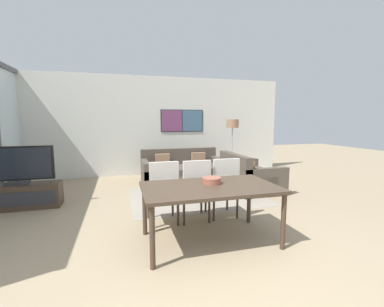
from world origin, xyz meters
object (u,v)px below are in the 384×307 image
(television, at_px, (16,165))
(dining_chair_left, at_px, (163,191))
(sofa_main, at_px, (182,171))
(dining_table, at_px, (210,191))
(dining_chair_right, at_px, (223,186))
(dining_chair_centre, at_px, (195,189))
(fruit_bowl, at_px, (212,180))
(floor_lamp, at_px, (232,129))
(tv_console, at_px, (19,196))
(coffee_table, at_px, (197,184))
(sofa_side, at_px, (248,178))

(television, relative_size, dining_chair_left, 1.25)
(television, relative_size, sofa_main, 0.60)
(dining_table, bearing_deg, television, 143.56)
(dining_chair_right, bearing_deg, television, 157.56)
(dining_table, xyz_separation_m, dining_chair_centre, (0.00, 0.69, -0.15))
(dining_chair_right, height_order, fruit_bowl, dining_chair_right)
(sofa_main, height_order, floor_lamp, floor_lamp)
(tv_console, xyz_separation_m, dining_chair_right, (3.35, -1.38, 0.31))
(coffee_table, xyz_separation_m, floor_lamp, (1.41, 1.38, 1.07))
(tv_console, relative_size, dining_chair_centre, 1.41)
(sofa_side, height_order, dining_chair_centre, dining_chair_centre)
(coffee_table, bearing_deg, sofa_main, 90.00)
(sofa_side, bearing_deg, tv_console, 90.47)
(tv_console, distance_m, fruit_bowl, 3.59)
(tv_console, relative_size, floor_lamp, 0.87)
(dining_table, relative_size, dining_chair_centre, 1.74)
(tv_console, height_order, floor_lamp, floor_lamp)
(coffee_table, relative_size, dining_chair_centre, 0.92)
(dining_chair_right, bearing_deg, sofa_main, 91.72)
(television, relative_size, dining_table, 0.72)
(sofa_main, bearing_deg, dining_table, -97.21)
(dining_chair_centre, height_order, fruit_bowl, dining_chair_centre)
(sofa_main, bearing_deg, sofa_side, -41.26)
(dining_chair_right, relative_size, fruit_bowl, 3.93)
(dining_chair_left, bearing_deg, sofa_main, 70.56)
(tv_console, height_order, dining_chair_left, dining_chair_left)
(dining_chair_centre, bearing_deg, sofa_side, 40.94)
(sofa_main, distance_m, coffee_table, 1.31)
(sofa_main, xyz_separation_m, coffee_table, (0.00, -1.31, -0.00))
(sofa_main, bearing_deg, dining_chair_left, -109.44)
(television, relative_size, coffee_table, 1.36)
(dining_chair_centre, height_order, floor_lamp, floor_lamp)
(sofa_main, xyz_separation_m, dining_chair_right, (0.08, -2.54, 0.25))
(dining_chair_centre, bearing_deg, dining_table, -90.00)
(fruit_bowl, bearing_deg, tv_console, 145.66)
(dining_table, xyz_separation_m, dining_chair_right, (0.49, 0.73, -0.15))
(coffee_table, bearing_deg, television, 177.24)
(dining_chair_centre, bearing_deg, television, 153.58)
(television, height_order, fruit_bowl, television)
(tv_console, relative_size, dining_chair_left, 1.41)
(dining_table, distance_m, dining_chair_left, 0.87)
(coffee_table, xyz_separation_m, fruit_bowl, (-0.35, -1.84, 0.52))
(fruit_bowl, bearing_deg, dining_chair_left, 132.87)
(dining_chair_right, bearing_deg, dining_chair_centre, -175.54)
(dining_table, distance_m, fruit_bowl, 0.17)
(dining_chair_left, height_order, fruit_bowl, dining_chair_left)
(coffee_table, relative_size, fruit_bowl, 3.60)
(dining_chair_centre, distance_m, dining_chair_right, 0.49)
(dining_table, height_order, floor_lamp, floor_lamp)
(coffee_table, bearing_deg, tv_console, 177.25)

